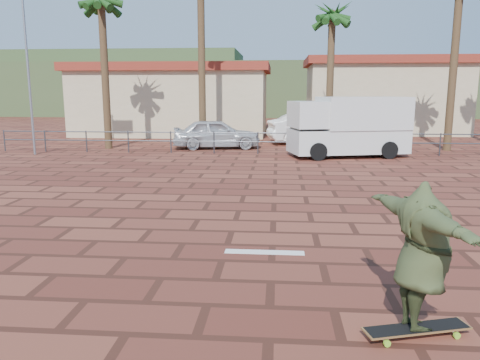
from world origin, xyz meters
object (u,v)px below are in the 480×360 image
at_px(longboard, 417,329).
at_px(car_white, 317,128).
at_px(skateboarder, 422,256).
at_px(campervan, 349,125).
at_px(car_silver, 217,134).

bearing_deg(longboard, car_white, 72.60).
bearing_deg(skateboarder, longboard, 21.80).
xyz_separation_m(campervan, car_white, (-0.95, 4.99, -0.49)).
bearing_deg(skateboarder, car_white, -16.38).
bearing_deg(car_white, campervan, 178.69).
bearing_deg(car_white, skateboarder, 166.60).
distance_m(skateboarder, campervan, 15.53).
distance_m(campervan, car_silver, 6.59).
distance_m(skateboarder, car_silver, 18.52).
xyz_separation_m(skateboarder, car_white, (0.47, 20.45, -0.12)).
relative_size(campervan, car_white, 1.01).
height_order(skateboarder, car_silver, skateboarder).
xyz_separation_m(skateboarder, car_silver, (-4.67, 17.91, -0.25)).
xyz_separation_m(longboard, campervan, (1.42, 15.46, 1.25)).
xyz_separation_m(campervan, car_silver, (-6.09, 2.45, -0.61)).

